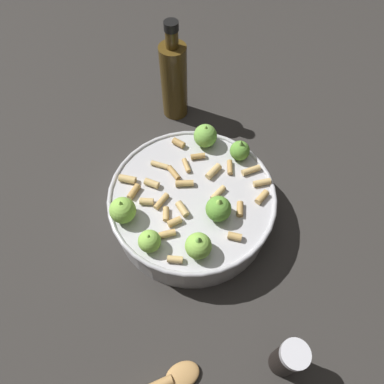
{
  "coord_description": "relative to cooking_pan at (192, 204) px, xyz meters",
  "views": [
    {
      "loc": [
        -0.15,
        0.29,
        0.59
      ],
      "look_at": [
        0.0,
        0.0,
        0.08
      ],
      "focal_mm": 33.39,
      "sensor_mm": 36.0,
      "label": 1
    }
  ],
  "objects": [
    {
      "name": "ground_plane",
      "position": [
        0.0,
        -0.0,
        -0.04
      ],
      "size": [
        2.4,
        2.4,
        0.0
      ],
      "primitive_type": "plane",
      "color": "#2D2B28"
    },
    {
      "name": "cooking_pan",
      "position": [
        0.0,
        0.0,
        0.0
      ],
      "size": [
        0.29,
        0.29,
        0.12
      ],
      "color": "#B7B7BC",
      "rests_on": "ground"
    },
    {
      "name": "pepper_shaker",
      "position": [
        -0.24,
        0.16,
        0.0
      ],
      "size": [
        0.04,
        0.04,
        0.09
      ],
      "color": "black",
      "rests_on": "ground"
    },
    {
      "name": "olive_oil_bottle",
      "position": [
        0.16,
        -0.22,
        0.05
      ],
      "size": [
        0.06,
        0.06,
        0.22
      ],
      "color": "#4C3814",
      "rests_on": "ground"
    }
  ]
}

